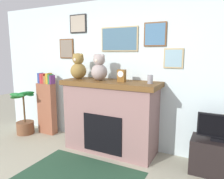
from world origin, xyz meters
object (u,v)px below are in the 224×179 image
object	(u,v)px
fireplace	(111,116)
potted_plant	(25,119)
television	(219,128)
teddy_bear_cream	(78,67)
mantel_clock	(122,76)
teddy_bear_tan	(99,68)
tv_stand	(217,157)
candle_jar	(150,79)
bookshelf	(47,105)

from	to	relation	value
fireplace	potted_plant	world-z (taller)	fireplace
television	teddy_bear_cream	bearing A→B (deg)	-179.57
mantel_clock	teddy_bear_tan	bearing A→B (deg)	179.90
tv_stand	candle_jar	size ratio (longest dim) A/B	5.21
fireplace	television	distance (m)	1.67
fireplace	candle_jar	world-z (taller)	candle_jar
bookshelf	tv_stand	distance (m)	3.24
fireplace	teddy_bear_cream	bearing A→B (deg)	-178.36
potted_plant	teddy_bear_cream	size ratio (longest dim) A/B	2.00
fireplace	bookshelf	bearing A→B (deg)	176.30
bookshelf	potted_plant	size ratio (longest dim) A/B	1.40
candle_jar	television	bearing A→B (deg)	0.98
bookshelf	tv_stand	size ratio (longest dim) A/B	1.83
fireplace	candle_jar	xyz separation A→B (m)	(0.68, -0.02, 0.67)
tv_stand	television	world-z (taller)	television
bookshelf	teddy_bear_cream	distance (m)	1.24
candle_jar	teddy_bear_tan	bearing A→B (deg)	-179.96
tv_stand	mantel_clock	size ratio (longest dim) A/B	3.55
potted_plant	teddy_bear_cream	bearing A→B (deg)	5.19
mantel_clock	teddy_bear_cream	xyz separation A→B (m)	(-0.85, 0.00, 0.11)
fireplace	tv_stand	bearing A→B (deg)	0.02
potted_plant	mantel_clock	bearing A→B (deg)	3.15
fireplace	tv_stand	xyz separation A→B (m)	(1.67, 0.00, -0.37)
candle_jar	bookshelf	bearing A→B (deg)	176.97
bookshelf	potted_plant	xyz separation A→B (m)	(-0.41, -0.24, -0.28)
bookshelf	teddy_bear_cream	xyz separation A→B (m)	(0.91, -0.12, 0.82)
mantel_clock	teddy_bear_tan	distance (m)	0.43
tv_stand	teddy_bear_cream	xyz separation A→B (m)	(-2.31, -0.02, 1.18)
bookshelf	television	xyz separation A→B (m)	(3.22, -0.10, 0.07)
television	teddy_bear_cream	distance (m)	2.43
fireplace	mantel_clock	distance (m)	0.74
potted_plant	candle_jar	world-z (taller)	candle_jar
bookshelf	candle_jar	world-z (taller)	candle_jar
television	fireplace	bearing A→B (deg)	179.97
teddy_bear_tan	teddy_bear_cream	bearing A→B (deg)	-180.00
bookshelf	television	distance (m)	3.22
fireplace	potted_plant	distance (m)	1.99
candle_jar	mantel_clock	bearing A→B (deg)	-179.84
tv_stand	television	bearing A→B (deg)	-90.00
teddy_bear_cream	teddy_bear_tan	size ratio (longest dim) A/B	1.03
tv_stand	potted_plant	bearing A→B (deg)	-177.81
bookshelf	potted_plant	bearing A→B (deg)	-149.52
mantel_clock	bookshelf	bearing A→B (deg)	176.12
mantel_clock	candle_jar	bearing A→B (deg)	0.16
candle_jar	teddy_bear_cream	bearing A→B (deg)	-179.97
tv_stand	television	size ratio (longest dim) A/B	1.23
television	candle_jar	size ratio (longest dim) A/B	4.25
teddy_bear_tan	television	bearing A→B (deg)	0.53
fireplace	bookshelf	distance (m)	1.56
tv_stand	television	distance (m)	0.43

